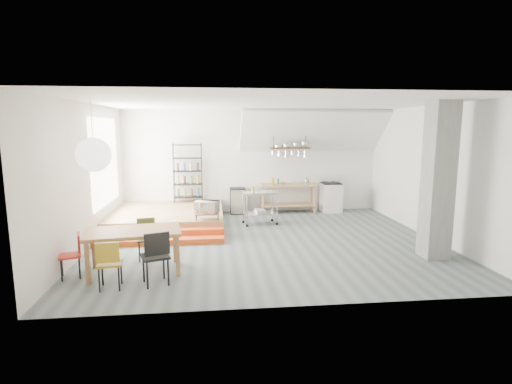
{
  "coord_description": "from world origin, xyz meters",
  "views": [
    {
      "loc": [
        -1.24,
        -9.07,
        2.67
      ],
      "look_at": [
        -0.17,
        0.8,
        1.06
      ],
      "focal_mm": 28.0,
      "sensor_mm": 36.0,
      "label": 1
    }
  ],
  "objects": [
    {
      "name": "paper_lantern",
      "position": [
        -3.31,
        -1.83,
        2.2
      ],
      "size": [
        0.6,
        0.6,
        0.6
      ],
      "primitive_type": "sphere",
      "color": "white",
      "rests_on": "ceiling"
    },
    {
      "name": "wall_left",
      "position": [
        -4.0,
        0.0,
        1.6
      ],
      "size": [
        0.04,
        7.0,
        3.2
      ],
      "primitive_type": "cube",
      "color": "silver",
      "rests_on": "ground"
    },
    {
      "name": "bowl",
      "position": [
        0.94,
        3.1,
        0.94
      ],
      "size": [
        0.24,
        0.24,
        0.05
      ],
      "primitive_type": "imported",
      "rotation": [
        0.0,
        0.0,
        -0.16
      ],
      "color": "silver",
      "rests_on": "kitchen_counter"
    },
    {
      "name": "chair_black",
      "position": [
        -2.22,
        -2.44,
        0.57
      ],
      "size": [
        0.56,
        0.56,
        0.96
      ],
      "rotation": [
        0.0,
        0.0,
        3.47
      ],
      "color": "black",
      "rests_on": "ground"
    },
    {
      "name": "slope_ceiling",
      "position": [
        1.8,
        2.9,
        2.55
      ],
      "size": [
        4.4,
        1.44,
        1.32
      ],
      "primitive_type": "cube",
      "rotation": [
        -0.73,
        0.0,
        0.0
      ],
      "color": "white",
      "rests_on": "wall_back"
    },
    {
      "name": "chair_red",
      "position": [
        -3.75,
        -1.88,
        0.47
      ],
      "size": [
        0.45,
        0.45,
        0.79
      ],
      "rotation": [
        0.0,
        0.0,
        -1.27
      ],
      "color": "#AF2019",
      "rests_on": "ground"
    },
    {
      "name": "kitchen_counter",
      "position": [
        1.1,
        3.15,
        0.63
      ],
      "size": [
        1.8,
        0.6,
        0.91
      ],
      "color": "#8F6947",
      "rests_on": "ground"
    },
    {
      "name": "pot_rack",
      "position": [
        1.13,
        2.92,
        1.98
      ],
      "size": [
        1.2,
        0.5,
        1.43
      ],
      "color": "#3F2919",
      "rests_on": "ceiling"
    },
    {
      "name": "ceiling",
      "position": [
        0.0,
        0.0,
        3.2
      ],
      "size": [
        8.0,
        7.0,
        0.02
      ],
      "primitive_type": "cube",
      "color": "white",
      "rests_on": "wall_back"
    },
    {
      "name": "floor",
      "position": [
        0.0,
        0.0,
        0.0
      ],
      "size": [
        8.0,
        8.0,
        0.0
      ],
      "primitive_type": "plane",
      "color": "#505B5C",
      "rests_on": "ground"
    },
    {
      "name": "step_upper",
      "position": [
        -2.5,
        0.4,
        0.13
      ],
      "size": [
        3.0,
        0.35,
        0.27
      ],
      "primitive_type": "cube",
      "color": "#DA4E19",
      "rests_on": "ground"
    },
    {
      "name": "dining_table",
      "position": [
        -2.71,
        -1.74,
        0.72
      ],
      "size": [
        1.81,
        1.19,
        0.8
      ],
      "rotation": [
        0.0,
        0.0,
        0.15
      ],
      "color": "brown",
      "rests_on": "ground"
    },
    {
      "name": "step_lower",
      "position": [
        -2.5,
        0.05,
        0.07
      ],
      "size": [
        3.0,
        0.35,
        0.13
      ],
      "primitive_type": "cube",
      "color": "#DA4E19",
      "rests_on": "ground"
    },
    {
      "name": "wall_back",
      "position": [
        0.0,
        3.5,
        1.6
      ],
      "size": [
        8.0,
        0.04,
        3.2
      ],
      "primitive_type": "cube",
      "color": "silver",
      "rests_on": "ground"
    },
    {
      "name": "stove",
      "position": [
        2.5,
        3.16,
        0.48
      ],
      "size": [
        0.6,
        0.6,
        1.18
      ],
      "color": "white",
      "rests_on": "ground"
    },
    {
      "name": "window_pane",
      "position": [
        -3.98,
        1.5,
        1.8
      ],
      "size": [
        0.02,
        2.5,
        2.2
      ],
      "primitive_type": "cube",
      "color": "white",
      "rests_on": "wall_left"
    },
    {
      "name": "wall_right",
      "position": [
        4.0,
        0.0,
        1.6
      ],
      "size": [
        0.04,
        7.0,
        3.2
      ],
      "primitive_type": "cube",
      "color": "silver",
      "rests_on": "ground"
    },
    {
      "name": "rolling_cart",
      "position": [
        0.05,
        1.71,
        0.59
      ],
      "size": [
        0.99,
        0.65,
        0.91
      ],
      "rotation": [
        0.0,
        0.0,
        0.15
      ],
      "color": "silver",
      "rests_on": "ground"
    },
    {
      "name": "concrete_column",
      "position": [
        3.3,
        -1.5,
        1.6
      ],
      "size": [
        0.5,
        0.5,
        3.2
      ],
      "primitive_type": "cube",
      "color": "slate",
      "rests_on": "ground"
    },
    {
      "name": "chair_olive",
      "position": [
        -2.62,
        -0.96,
        0.5
      ],
      "size": [
        0.44,
        0.44,
        0.83
      ],
      "rotation": [
        0.0,
        0.0,
        0.18
      ],
      "color": "#52592A",
      "rests_on": "ground"
    },
    {
      "name": "platform",
      "position": [
        -2.5,
        2.0,
        0.2
      ],
      "size": [
        3.0,
        3.0,
        0.4
      ],
      "primitive_type": "cube",
      "color": "#8F6947",
      "rests_on": "ground"
    },
    {
      "name": "microwave",
      "position": [
        -1.4,
        0.75,
        0.72
      ],
      "size": [
        0.64,
        0.54,
        0.3
      ],
      "primitive_type": "imported",
      "rotation": [
        0.0,
        0.0,
        -0.35
      ],
      "color": "beige",
      "rests_on": "microwave_shelf"
    },
    {
      "name": "mini_fridge",
      "position": [
        -0.48,
        3.2,
        0.4
      ],
      "size": [
        0.47,
        0.47,
        0.8
      ],
      "primitive_type": "cube",
      "color": "black",
      "rests_on": "ground"
    },
    {
      "name": "chair_mustard",
      "position": [
        -2.97,
        -2.54,
        0.5
      ],
      "size": [
        0.42,
        0.42,
        0.84
      ],
      "rotation": [
        0.0,
        0.0,
        3.24
      ],
      "color": "#A27E1B",
      "rests_on": "ground"
    },
    {
      "name": "wire_shelving",
      "position": [
        -2.0,
        3.2,
        1.33
      ],
      "size": [
        0.88,
        0.38,
        1.8
      ],
      "color": "black",
      "rests_on": "platform"
    },
    {
      "name": "microwave_shelf",
      "position": [
        -1.4,
        0.75,
        0.55
      ],
      "size": [
        0.6,
        0.4,
        0.16
      ],
      "color": "#8F6947",
      "rests_on": "platform"
    }
  ]
}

